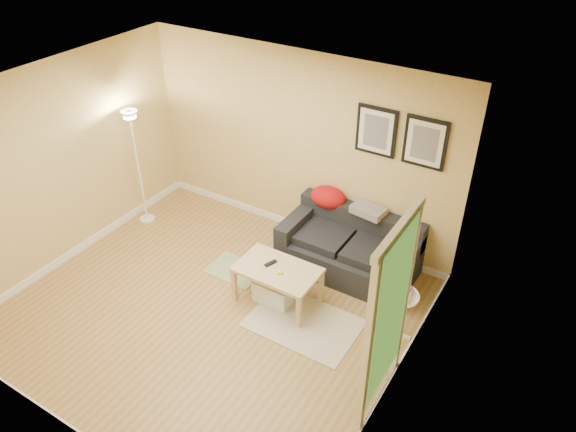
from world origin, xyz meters
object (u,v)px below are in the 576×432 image
(coffee_table, at_px, (278,284))
(storage_bin, at_px, (275,290))
(book_stack, at_px, (402,292))
(floor_lamp, at_px, (139,171))
(side_table, at_px, (399,314))
(sofa, at_px, (349,246))

(coffee_table, xyz_separation_m, storage_bin, (-0.03, -0.01, -0.10))
(book_stack, xyz_separation_m, floor_lamp, (-4.02, 0.24, 0.19))
(coffee_table, relative_size, side_table, 1.66)
(side_table, bearing_deg, storage_bin, -170.82)
(storage_bin, distance_m, book_stack, 1.56)
(side_table, bearing_deg, coffee_table, -171.05)
(book_stack, bearing_deg, coffee_table, -168.40)
(coffee_table, relative_size, book_stack, 3.87)
(storage_bin, bearing_deg, floor_lamp, 169.64)
(sofa, relative_size, floor_lamp, 0.99)
(sofa, distance_m, floor_lamp, 3.11)
(sofa, xyz_separation_m, floor_lamp, (-3.04, -0.51, 0.44))
(side_table, relative_size, book_stack, 2.33)
(sofa, distance_m, side_table, 1.23)
(sofa, bearing_deg, coffee_table, -115.24)
(sofa, relative_size, coffee_table, 1.75)
(storage_bin, relative_size, book_stack, 1.91)
(floor_lamp, bearing_deg, coffee_table, -10.01)
(coffee_table, height_order, storage_bin, coffee_table)
(side_table, xyz_separation_m, book_stack, (0.00, -0.01, 0.33))
(storage_bin, bearing_deg, sofa, 63.62)
(sofa, distance_m, book_stack, 1.26)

